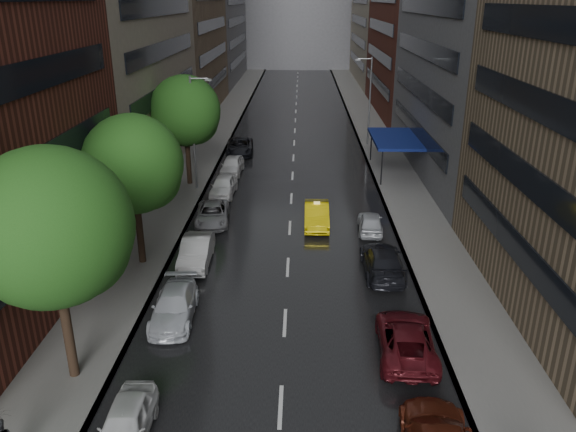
% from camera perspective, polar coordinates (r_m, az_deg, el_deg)
% --- Properties ---
extents(road, '(14.00, 140.00, 0.01)m').
position_cam_1_polar(road, '(65.15, 0.68, 8.28)').
color(road, black).
rests_on(road, ground).
extents(sidewalk_left, '(4.00, 140.00, 0.15)m').
position_cam_1_polar(sidewalk_left, '(65.84, -7.26, 8.32)').
color(sidewalk_left, gray).
rests_on(sidewalk_left, ground).
extents(sidewalk_right, '(4.00, 140.00, 0.15)m').
position_cam_1_polar(sidewalk_right, '(65.66, 8.64, 8.21)').
color(sidewalk_right, gray).
rests_on(sidewalk_right, ground).
extents(tree_near, '(6.17, 6.17, 9.83)m').
position_cam_1_polar(tree_near, '(22.67, -22.98, -1.11)').
color(tree_near, '#382619').
rests_on(tree_near, ground).
extents(tree_mid, '(5.60, 5.60, 8.92)m').
position_cam_1_polar(tree_mid, '(32.33, -15.49, 5.09)').
color(tree_mid, '#382619').
rests_on(tree_mid, ground).
extents(tree_far, '(5.71, 5.71, 9.09)m').
position_cam_1_polar(tree_far, '(46.46, -10.42, 10.45)').
color(tree_far, '#382619').
rests_on(tree_far, ground).
extents(taxi, '(1.69, 4.77, 1.57)m').
position_cam_1_polar(taxi, '(38.59, 2.93, 0.12)').
color(taxi, yellow).
rests_on(taxi, ground).
extents(parked_cars_left, '(2.88, 44.04, 1.57)m').
position_cam_1_polar(parked_cars_left, '(41.02, -7.31, 1.22)').
color(parked_cars_left, silver).
rests_on(parked_cars_left, ground).
extents(parked_cars_right, '(2.78, 25.14, 1.61)m').
position_cam_1_polar(parked_cars_right, '(27.41, 11.18, -9.75)').
color(parked_cars_right, maroon).
rests_on(parked_cars_right, ground).
extents(street_lamp_left, '(1.74, 0.22, 9.00)m').
position_cam_1_polar(street_lamp_left, '(45.34, -9.51, 8.52)').
color(street_lamp_left, gray).
rests_on(street_lamp_left, sidewalk_left).
extents(street_lamp_right, '(1.74, 0.22, 9.00)m').
position_cam_1_polar(street_lamp_right, '(59.70, 8.23, 11.64)').
color(street_lamp_right, gray).
rests_on(street_lamp_right, sidewalk_right).
extents(awning, '(4.00, 8.00, 3.12)m').
position_cam_1_polar(awning, '(50.51, 10.83, 7.69)').
color(awning, navy).
rests_on(awning, sidewalk_right).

